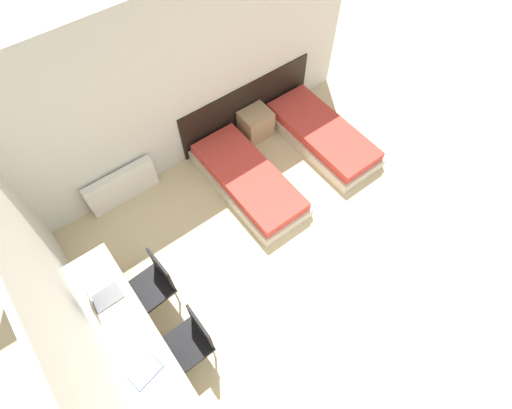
{
  "coord_description": "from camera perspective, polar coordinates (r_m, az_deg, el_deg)",
  "views": [
    {
      "loc": [
        -1.69,
        -0.22,
        5.0
      ],
      "look_at": [
        0.0,
        2.0,
        0.55
      ],
      "focal_mm": 28.0,
      "sensor_mm": 36.0,
      "label": 1
    }
  ],
  "objects": [
    {
      "name": "chair_near_notebook",
      "position": [
        4.66,
        -9.28,
        -18.54
      ],
      "size": [
        0.47,
        0.47,
        0.93
      ],
      "rotation": [
        0.0,
        0.0,
        0.01
      ],
      "color": "black",
      "rests_on": "ground_plane"
    },
    {
      "name": "radiator",
      "position": [
        6.05,
        -18.59,
        2.47
      ],
      "size": [
        1.04,
        0.12,
        0.57
      ],
      "color": "silver",
      "rests_on": "ground_plane"
    },
    {
      "name": "wall_back",
      "position": [
        5.59,
        -10.79,
        16.06
      ],
      "size": [
        5.76,
        0.05,
        2.7
      ],
      "color": "silver",
      "rests_on": "ground_plane"
    },
    {
      "name": "ground_plane",
      "position": [
        5.28,
        13.96,
        -18.12
      ],
      "size": [
        20.0,
        20.0,
        0.0
      ],
      "primitive_type": "plane",
      "color": "beige"
    },
    {
      "name": "chair_near_laptop",
      "position": [
        4.95,
        -14.42,
        -10.79
      ],
      "size": [
        0.5,
        0.5,
        0.93
      ],
      "rotation": [
        0.0,
        0.0,
        0.06
      ],
      "color": "black",
      "rests_on": "ground_plane"
    },
    {
      "name": "bed_near_door",
      "position": [
        6.59,
        9.37,
        9.76
      ],
      "size": [
        0.86,
        1.98,
        0.34
      ],
      "color": "beige",
      "rests_on": "ground_plane"
    },
    {
      "name": "laptop",
      "position": [
        4.72,
        -21.26,
        -12.35
      ],
      "size": [
        0.33,
        0.23,
        0.33
      ],
      "rotation": [
        0.0,
        0.0,
        0.01
      ],
      "color": "slate",
      "rests_on": "desk"
    },
    {
      "name": "headboard_panel",
      "position": [
        6.57,
        -1.33,
        13.85
      ],
      "size": [
        2.43,
        0.03,
        0.87
      ],
      "color": "black",
      "rests_on": "ground_plane"
    },
    {
      "name": "wall_left",
      "position": [
        4.24,
        -25.82,
        -12.65
      ],
      "size": [
        0.05,
        4.64,
        2.7
      ],
      "color": "silver",
      "rests_on": "ground_plane"
    },
    {
      "name": "open_notebook",
      "position": [
        4.43,
        -15.48,
        -22.06
      ],
      "size": [
        0.35,
        0.25,
        0.02
      ],
      "rotation": [
        0.0,
        0.0,
        0.2
      ],
      "color": "#1E4793",
      "rests_on": "desk"
    },
    {
      "name": "desk",
      "position": [
        4.74,
        -17.46,
        -17.44
      ],
      "size": [
        0.54,
        2.21,
        0.75
      ],
      "color": "beige",
      "rests_on": "ground_plane"
    },
    {
      "name": "bed_near_window",
      "position": [
        5.95,
        -1.15,
        3.48
      ],
      "size": [
        0.86,
        1.98,
        0.34
      ],
      "color": "beige",
      "rests_on": "ground_plane"
    },
    {
      "name": "nightstand",
      "position": [
        6.58,
        -0.05,
        11.47
      ],
      "size": [
        0.47,
        0.41,
        0.47
      ],
      "color": "tan",
      "rests_on": "ground_plane"
    }
  ]
}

